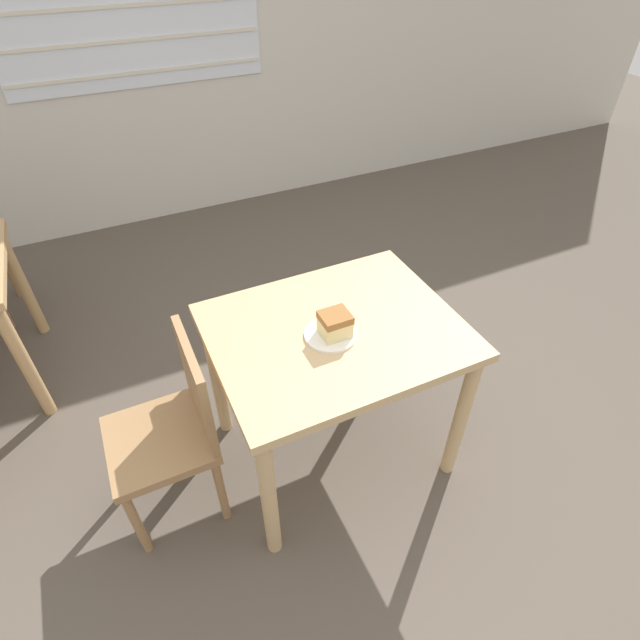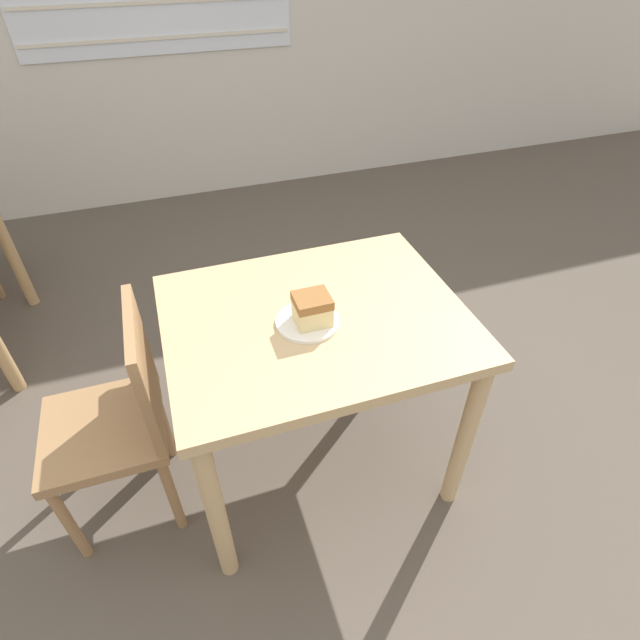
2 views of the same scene
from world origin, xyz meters
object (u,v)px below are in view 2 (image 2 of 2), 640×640
Objects in this scene: cake_slice at (312,309)px; dining_table_near at (316,342)px; chair_near_window at (120,417)px; plate at (307,322)px.

dining_table_near is at bearing 59.41° from cake_slice.
chair_near_window reaches higher than plate.
dining_table_near is 0.70m from chair_near_window.
cake_slice reaches higher than dining_table_near.
dining_table_near is at bearing 86.38° from chair_near_window.
cake_slice reaches higher than plate.
chair_near_window is at bearing 176.38° from dining_table_near.
plate is at bearing -141.46° from dining_table_near.
plate is (-0.04, -0.03, 0.13)m from dining_table_near.
dining_table_near is 1.12× the size of chair_near_window.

